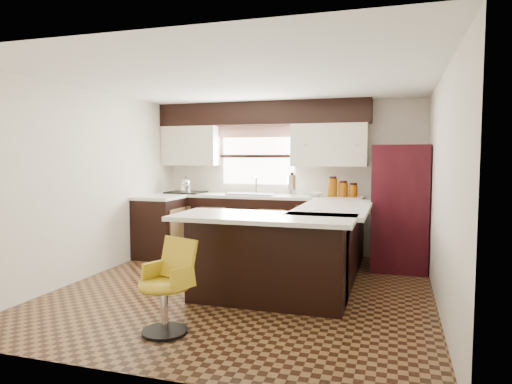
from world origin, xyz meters
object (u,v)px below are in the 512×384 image
(peninsula_long, at_px, (330,246))
(peninsula_return, at_px, (267,260))
(refrigerator, at_px, (400,208))
(bar_chair, at_px, (164,287))

(peninsula_long, bearing_deg, peninsula_return, -118.30)
(refrigerator, xyz_separation_m, bar_chair, (-1.97, -2.99, -0.44))
(peninsula_long, xyz_separation_m, refrigerator, (0.81, 0.92, 0.40))
(peninsula_long, distance_m, peninsula_return, 1.11)
(peninsula_return, relative_size, bar_chair, 1.99)
(peninsula_return, xyz_separation_m, refrigerator, (1.34, 1.89, 0.40))
(peninsula_long, height_order, bar_chair, peninsula_long)
(peninsula_long, xyz_separation_m, peninsula_return, (-0.53, -0.97, 0.00))
(refrigerator, bearing_deg, bar_chair, -123.41)
(peninsula_return, bearing_deg, bar_chair, -119.97)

